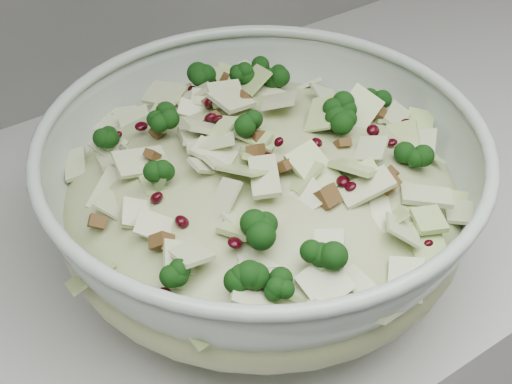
# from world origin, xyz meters

# --- Properties ---
(counter) EXTENTS (3.60, 0.60, 0.90)m
(counter) POSITION_xyz_m (0.00, 1.70, 0.45)
(counter) COLOR #ADADA8
(counter) RESTS_ON floor
(mixing_bowl) EXTENTS (0.42, 0.42, 0.16)m
(mixing_bowl) POSITION_xyz_m (-0.44, 1.60, 0.98)
(mixing_bowl) COLOR #A2B2A3
(mixing_bowl) RESTS_ON counter
(salad) EXTENTS (0.40, 0.40, 0.16)m
(salad) POSITION_xyz_m (-0.44, 1.60, 1.01)
(salad) COLOR tan
(salad) RESTS_ON mixing_bowl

